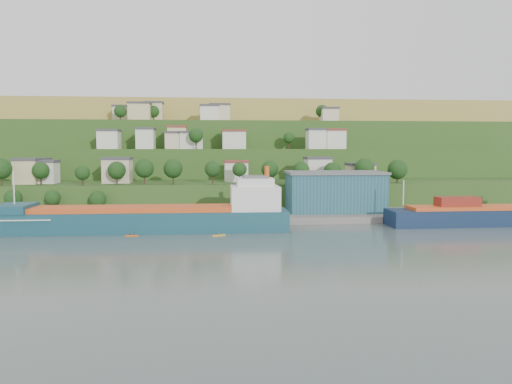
{
  "coord_description": "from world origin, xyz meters",
  "views": [
    {
      "loc": [
        1.07,
        -126.7,
        21.93
      ],
      "look_at": [
        14.06,
        15.0,
        9.68
      ],
      "focal_mm": 35.0,
      "sensor_mm": 36.0,
      "label": 1
    }
  ],
  "objects": [
    {
      "name": "caravan",
      "position": [
        -51.86,
        20.93,
        2.46
      ],
      "size": [
        5.85,
        3.91,
        2.52
      ],
      "primitive_type": "cube",
      "rotation": [
        0.0,
        0.0,
        -0.34
      ],
      "color": "silver",
      "rests_on": "pebble_beach"
    },
    {
      "name": "ground",
      "position": [
        0.0,
        0.0,
        0.0
      ],
      "size": [
        500.0,
        500.0,
        0.0
      ],
      "primitive_type": "plane",
      "color": "#42514E",
      "rests_on": "ground"
    },
    {
      "name": "cargo_ship_near",
      "position": [
        -13.73,
        7.8,
        3.12
      ],
      "size": [
        76.18,
        12.6,
        19.56
      ],
      "rotation": [
        0.0,
        0.0,
        -0.01
      ],
      "color": "#153E4F",
      "rests_on": "ground"
    },
    {
      "name": "kayak_yellow",
      "position": [
        3.1,
        -1.17,
        0.25
      ],
      "size": [
        3.45,
        1.61,
        0.86
      ],
      "rotation": [
        0.0,
        0.0,
        0.31
      ],
      "color": "orange",
      "rests_on": "ground"
    },
    {
      "name": "quay",
      "position": [
        20.0,
        28.0,
        0.0
      ],
      "size": [
        220.0,
        26.0,
        4.0
      ],
      "primitive_type": "cube",
      "color": "slate",
      "rests_on": "ground"
    },
    {
      "name": "kayak_orange",
      "position": [
        -18.9,
        0.39,
        0.24
      ],
      "size": [
        3.29,
        0.68,
        0.82
      ],
      "rotation": [
        0.0,
        0.0,
        -0.03
      ],
      "color": "#E35914",
      "rests_on": "ground"
    },
    {
      "name": "warehouse",
      "position": [
        41.0,
        31.0,
        8.43
      ],
      "size": [
        31.55,
        19.91,
        12.8
      ],
      "rotation": [
        0.0,
        0.0,
        -0.03
      ],
      "color": "#1B4F53",
      "rests_on": "quay"
    },
    {
      "name": "cargo_ship_far",
      "position": [
        84.26,
        10.02,
        2.59
      ],
      "size": [
        60.51,
        10.62,
        16.41
      ],
      "rotation": [
        0.0,
        0.0,
        0.01
      ],
      "color": "#0D1C3C",
      "rests_on": "ground"
    },
    {
      "name": "pebble_beach",
      "position": [
        -55.0,
        22.0,
        0.0
      ],
      "size": [
        40.0,
        18.0,
        2.4
      ],
      "primitive_type": "cube",
      "color": "slate",
      "rests_on": "ground"
    },
    {
      "name": "hillside",
      "position": [
        -0.01,
        168.72,
        0.07
      ],
      "size": [
        360.0,
        210.95,
        96.0
      ],
      "color": "#284719",
      "rests_on": "ground"
    },
    {
      "name": "dinghy",
      "position": [
        -39.9,
        21.58,
        1.56
      ],
      "size": [
        3.72,
        1.8,
        0.71
      ],
      "primitive_type": "cube",
      "rotation": [
        0.0,
        0.0,
        0.13
      ],
      "color": "silver",
      "rests_on": "pebble_beach"
    }
  ]
}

